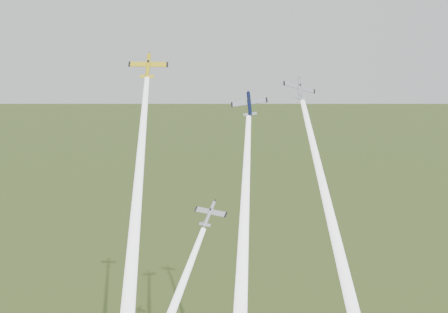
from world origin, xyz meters
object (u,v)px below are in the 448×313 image
plane_yellow (148,66)px  plane_silver_low (210,214)px  plane_silver_right (300,89)px  plane_navy (249,104)px

plane_yellow → plane_silver_low: plane_yellow is taller
plane_yellow → plane_silver_low: size_ratio=1.21×
plane_yellow → plane_silver_right: plane_yellow is taller
plane_silver_low → plane_yellow: bearing=160.1°
plane_silver_right → plane_silver_low: 30.52m
plane_yellow → plane_silver_right: size_ratio=1.18×
plane_navy → plane_silver_right: 10.70m
plane_yellow → plane_silver_low: (13.69, -12.11, -26.73)m
plane_navy → plane_silver_low: size_ratio=1.09×
plane_silver_right → plane_silver_low: plane_silver_right is taller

